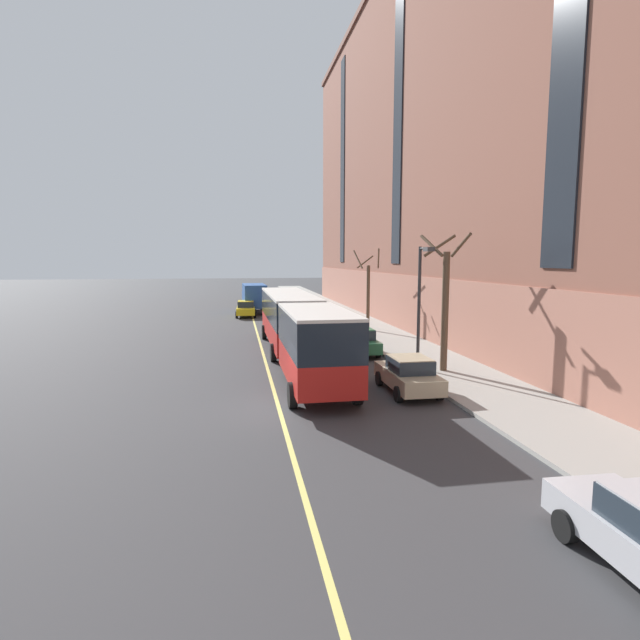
% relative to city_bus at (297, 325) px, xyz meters
% --- Properties ---
extents(ground_plane, '(260.00, 260.00, 0.00)m').
position_rel_city_bus_xyz_m(ground_plane, '(-1.26, -8.41, -2.06)').
color(ground_plane, '#38383A').
extents(sidewalk, '(4.47, 160.00, 0.15)m').
position_rel_city_bus_xyz_m(sidewalk, '(7.35, -5.41, -1.98)').
color(sidewalk, '#9E9B93').
rests_on(sidewalk, ground).
extents(city_bus, '(2.97, 20.10, 3.53)m').
position_rel_city_bus_xyz_m(city_bus, '(0.00, 0.00, 0.00)').
color(city_bus, red).
rests_on(city_bus, ground).
extents(parked_car_green_0, '(1.90, 4.75, 1.56)m').
position_rel_city_bus_xyz_m(parked_car_green_0, '(3.89, 1.77, -1.27)').
color(parked_car_green_0, '#23603D').
rests_on(parked_car_green_0, ground).
extents(parked_car_white_2, '(1.95, 4.62, 1.56)m').
position_rel_city_bus_xyz_m(parked_car_white_2, '(3.78, 16.49, -1.27)').
color(parked_car_white_2, silver).
rests_on(parked_car_white_2, ground).
extents(parked_car_champagne_4, '(1.93, 4.25, 1.56)m').
position_rel_city_bus_xyz_m(parked_car_champagne_4, '(3.87, -7.12, -1.27)').
color(parked_car_champagne_4, '#BCAD89').
rests_on(parked_car_champagne_4, ground).
extents(parked_car_champagne_5, '(1.94, 4.45, 1.56)m').
position_rel_city_bus_xyz_m(parked_car_champagne_5, '(3.83, 8.17, -1.27)').
color(parked_car_champagne_5, '#BCAD89').
rests_on(parked_car_champagne_5, ground).
extents(parked_car_red_6, '(2.11, 4.54, 1.56)m').
position_rel_city_bus_xyz_m(parked_car_red_6, '(4.04, 23.87, -1.27)').
color(parked_car_red_6, '#B21E19').
rests_on(parked_car_red_6, ground).
extents(box_truck, '(2.55, 7.43, 3.02)m').
position_rel_city_bus_xyz_m(box_truck, '(-1.40, 25.82, -0.33)').
color(box_truck, '#285199').
rests_on(box_truck, ground).
extents(taxi_cab, '(2.05, 4.80, 1.56)m').
position_rel_city_bus_xyz_m(taxi_cab, '(-2.31, 22.41, -1.27)').
color(taxi_cab, yellow).
rests_on(taxi_cab, ground).
extents(street_tree_mid_block, '(2.06, 2.01, 6.71)m').
position_rel_city_bus_xyz_m(street_tree_mid_block, '(6.80, -3.91, 1.53)').
color(street_tree_mid_block, brown).
rests_on(street_tree_mid_block, sidewalk).
extents(street_tree_far_uptown, '(2.03, 1.83, 6.25)m').
position_rel_city_bus_xyz_m(street_tree_far_uptown, '(6.80, 10.45, 1.15)').
color(street_tree_far_uptown, brown).
rests_on(street_tree_far_uptown, sidewalk).
extents(street_lamp, '(0.36, 1.48, 6.07)m').
position_rel_city_bus_xyz_m(street_lamp, '(5.71, -3.57, 1.88)').
color(street_lamp, '#2D2D30').
rests_on(street_lamp, sidewalk).
extents(fire_hydrant, '(0.42, 0.24, 0.72)m').
position_rel_city_bus_xyz_m(fire_hydrant, '(5.61, 10.48, -1.56)').
color(fire_hydrant, red).
rests_on(fire_hydrant, sidewalk).
extents(lane_centerline, '(0.16, 140.00, 0.01)m').
position_rel_city_bus_xyz_m(lane_centerline, '(-1.70, -5.41, -2.05)').
color(lane_centerline, '#E0D66B').
rests_on(lane_centerline, ground).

